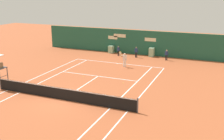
{
  "coord_description": "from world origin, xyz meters",
  "views": [
    {
      "loc": [
        10.88,
        -16.18,
        7.92
      ],
      "look_at": [
        1.47,
        6.38,
        0.8
      ],
      "focal_mm": 43.42,
      "sensor_mm": 36.0,
      "label": 1
    }
  ],
  "objects_px": {
    "ball_kid_right_post": "(136,51)",
    "tennis_ball_near_service_line": "(83,77)",
    "tennis_ball_mid_court": "(123,83)",
    "player_on_baseline": "(124,59)",
    "ball_kid_centre_post": "(118,50)",
    "ball_kid_left_post": "(167,54)",
    "tennis_ball_by_sideline": "(53,87)"
  },
  "relations": [
    {
      "from": "ball_kid_right_post",
      "to": "tennis_ball_by_sideline",
      "type": "bearing_deg",
      "value": 81.94
    },
    {
      "from": "player_on_baseline",
      "to": "tennis_ball_mid_court",
      "type": "xyz_separation_m",
      "value": [
        1.78,
        -5.13,
        -0.89
      ]
    },
    {
      "from": "tennis_ball_near_service_line",
      "to": "ball_kid_left_post",
      "type": "bearing_deg",
      "value": 58.15
    },
    {
      "from": "ball_kid_centre_post",
      "to": "tennis_ball_by_sideline",
      "type": "relative_size",
      "value": 18.43
    },
    {
      "from": "player_on_baseline",
      "to": "ball_kid_left_post",
      "type": "xyz_separation_m",
      "value": [
        3.6,
        4.7,
        -0.18
      ]
    },
    {
      "from": "ball_kid_left_post",
      "to": "tennis_ball_near_service_line",
      "type": "distance_m",
      "value": 11.36
    },
    {
      "from": "player_on_baseline",
      "to": "ball_kid_left_post",
      "type": "relative_size",
      "value": 1.39
    },
    {
      "from": "tennis_ball_near_service_line",
      "to": "tennis_ball_by_sideline",
      "type": "bearing_deg",
      "value": -104.29
    },
    {
      "from": "player_on_baseline",
      "to": "ball_kid_centre_post",
      "type": "bearing_deg",
      "value": -47.45
    },
    {
      "from": "ball_kid_right_post",
      "to": "tennis_ball_mid_court",
      "type": "height_order",
      "value": "ball_kid_right_post"
    },
    {
      "from": "ball_kid_left_post",
      "to": "tennis_ball_mid_court",
      "type": "distance_m",
      "value": 10.02
    },
    {
      "from": "ball_kid_right_post",
      "to": "tennis_ball_near_service_line",
      "type": "height_order",
      "value": "ball_kid_right_post"
    },
    {
      "from": "player_on_baseline",
      "to": "ball_kid_right_post",
      "type": "height_order",
      "value": "player_on_baseline"
    },
    {
      "from": "ball_kid_left_post",
      "to": "ball_kid_centre_post",
      "type": "bearing_deg",
      "value": 8.02
    },
    {
      "from": "player_on_baseline",
      "to": "ball_kid_right_post",
      "type": "xyz_separation_m",
      "value": [
        -0.16,
        4.7,
        -0.15
      ]
    },
    {
      "from": "ball_kid_left_post",
      "to": "tennis_ball_by_sideline",
      "type": "height_order",
      "value": "ball_kid_left_post"
    },
    {
      "from": "ball_kid_right_post",
      "to": "tennis_ball_mid_court",
      "type": "bearing_deg",
      "value": 106.42
    },
    {
      "from": "tennis_ball_mid_court",
      "to": "ball_kid_left_post",
      "type": "bearing_deg",
      "value": 79.48
    },
    {
      "from": "tennis_ball_by_sideline",
      "to": "tennis_ball_near_service_line",
      "type": "relative_size",
      "value": 1.0
    },
    {
      "from": "ball_kid_centre_post",
      "to": "tennis_ball_mid_court",
      "type": "xyz_separation_m",
      "value": [
        4.31,
        -9.83,
        -0.69
      ]
    },
    {
      "from": "ball_kid_centre_post",
      "to": "tennis_ball_near_service_line",
      "type": "relative_size",
      "value": 18.43
    },
    {
      "from": "ball_kid_centre_post",
      "to": "ball_kid_left_post",
      "type": "xyz_separation_m",
      "value": [
        6.13,
        0.0,
        0.02
      ]
    },
    {
      "from": "ball_kid_left_post",
      "to": "tennis_ball_by_sideline",
      "type": "bearing_deg",
      "value": 70.52
    },
    {
      "from": "player_on_baseline",
      "to": "tennis_ball_by_sideline",
      "type": "relative_size",
      "value": 26.29
    },
    {
      "from": "ball_kid_right_post",
      "to": "ball_kid_centre_post",
      "type": "relative_size",
      "value": 1.07
    },
    {
      "from": "player_on_baseline",
      "to": "ball_kid_right_post",
      "type": "relative_size",
      "value": 1.33
    },
    {
      "from": "player_on_baseline",
      "to": "ball_kid_left_post",
      "type": "distance_m",
      "value": 5.93
    },
    {
      "from": "player_on_baseline",
      "to": "ball_kid_centre_post",
      "type": "distance_m",
      "value": 5.35
    },
    {
      "from": "tennis_ball_mid_court",
      "to": "player_on_baseline",
      "type": "bearing_deg",
      "value": 109.11
    },
    {
      "from": "ball_kid_centre_post",
      "to": "ball_kid_left_post",
      "type": "bearing_deg",
      "value": -169.21
    },
    {
      "from": "ball_kid_centre_post",
      "to": "ball_kid_left_post",
      "type": "distance_m",
      "value": 6.13
    },
    {
      "from": "tennis_ball_by_sideline",
      "to": "tennis_ball_near_service_line",
      "type": "height_order",
      "value": "same"
    }
  ]
}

